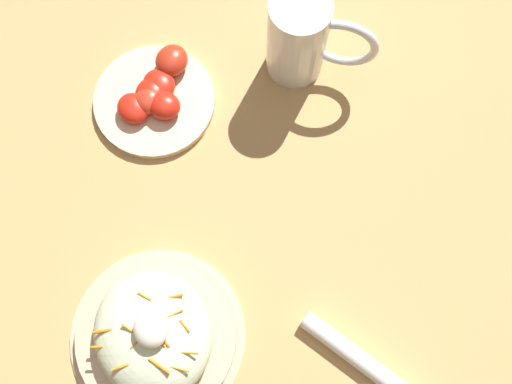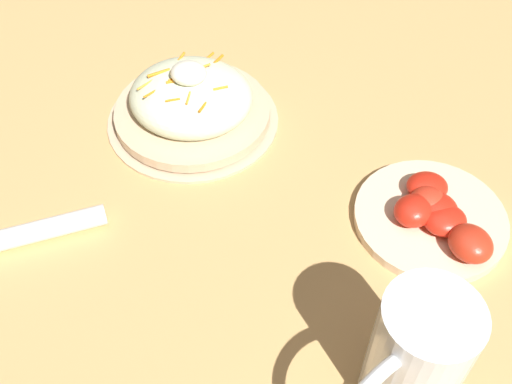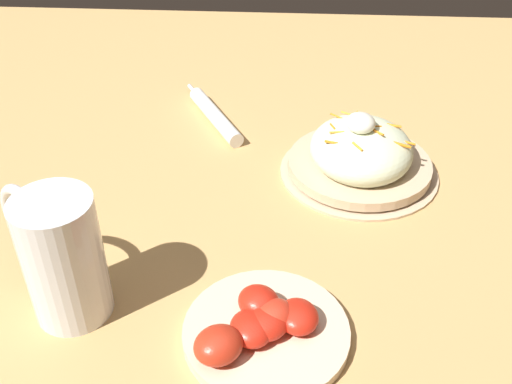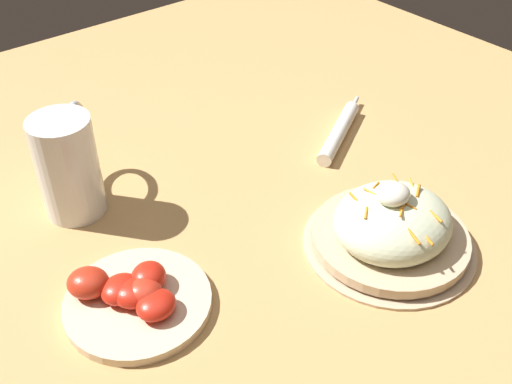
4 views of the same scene
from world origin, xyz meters
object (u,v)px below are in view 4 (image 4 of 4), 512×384
Objects in this scene: salad_plate at (391,228)px; napkin_roll at (339,132)px; tomato_plate at (134,296)px; beer_mug at (70,170)px.

salad_plate reaches higher than napkin_roll.
tomato_plate is (0.45, 0.10, 0.00)m from napkin_roll.
beer_mug reaches higher than tomato_plate.
salad_plate is 1.30× the size of tomato_plate.
napkin_roll is (-0.42, 0.11, -0.06)m from beer_mug.
salad_plate is at bearing 130.19° from beer_mug.
salad_plate is 0.44m from beer_mug.
tomato_plate is at bearing 12.91° from napkin_roll.
tomato_plate is at bearing -21.38° from salad_plate.
napkin_roll is 1.09× the size of tomato_plate.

